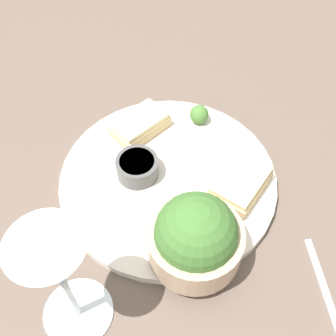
# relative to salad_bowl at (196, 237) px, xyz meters

# --- Properties ---
(ground_plane) EXTENTS (4.00, 4.00, 0.00)m
(ground_plane) POSITION_rel_salad_bowl_xyz_m (0.01, 0.12, -0.05)
(ground_plane) COLOR brown
(dinner_plate) EXTENTS (0.30, 0.30, 0.01)m
(dinner_plate) POSITION_rel_salad_bowl_xyz_m (0.01, 0.12, -0.04)
(dinner_plate) COLOR silver
(dinner_plate) RESTS_ON ground_plane
(salad_bowl) EXTENTS (0.11, 0.11, 0.10)m
(salad_bowl) POSITION_rel_salad_bowl_xyz_m (0.00, 0.00, 0.00)
(salad_bowl) COLOR tan
(salad_bowl) RESTS_ON dinner_plate
(sauce_ramekin) EXTENTS (0.06, 0.06, 0.03)m
(sauce_ramekin) POSITION_rel_salad_bowl_xyz_m (-0.03, 0.14, -0.02)
(sauce_ramekin) COLOR #4C4C4C
(sauce_ramekin) RESTS_ON dinner_plate
(cheese_toast_near) EXTENTS (0.10, 0.09, 0.03)m
(cheese_toast_near) POSITION_rel_salad_bowl_xyz_m (0.09, 0.06, -0.02)
(cheese_toast_near) COLOR #D1B27F
(cheese_toast_near) RESTS_ON dinner_plate
(cheese_toast_far) EXTENTS (0.09, 0.08, 0.03)m
(cheese_toast_far) POSITION_rel_salad_bowl_xyz_m (0.00, 0.21, -0.02)
(cheese_toast_far) COLOR #D1B27F
(cheese_toast_far) RESTS_ON dinner_plate
(wine_glass) EXTENTS (0.08, 0.08, 0.17)m
(wine_glass) POSITION_rel_salad_bowl_xyz_m (-0.15, -0.02, 0.07)
(wine_glass) COLOR silver
(wine_glass) RESTS_ON ground_plane
(garnish) EXTENTS (0.03, 0.03, 0.03)m
(garnish) POSITION_rel_salad_bowl_xyz_m (0.09, 0.20, -0.02)
(garnish) COLOR #477533
(garnish) RESTS_ON dinner_plate
(fork) EXTENTS (0.05, 0.17, 0.01)m
(fork) POSITION_rel_salad_bowl_xyz_m (0.12, -0.11, -0.05)
(fork) COLOR silver
(fork) RESTS_ON ground_plane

